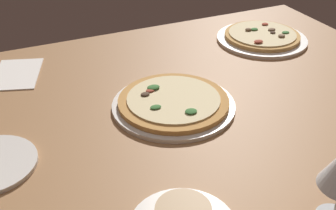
# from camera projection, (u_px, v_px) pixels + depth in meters

# --- Properties ---
(dining_table) EXTENTS (1.50, 1.10, 0.04)m
(dining_table) POSITION_uv_depth(u_px,v_px,m) (162.00, 133.00, 0.96)
(dining_table) COLOR #996B42
(dining_table) RESTS_ON ground
(pizza_main) EXTENTS (0.29, 0.29, 0.03)m
(pizza_main) POSITION_uv_depth(u_px,v_px,m) (173.00, 103.00, 1.01)
(pizza_main) COLOR silver
(pizza_main) RESTS_ON dining_table
(pizza_side) EXTENTS (0.28, 0.28, 0.03)m
(pizza_side) POSITION_uv_depth(u_px,v_px,m) (262.00, 37.00, 1.34)
(pizza_side) COLOR white
(pizza_side) RESTS_ON dining_table
(paper_menu) EXTENTS (0.17, 0.20, 0.00)m
(paper_menu) POSITION_uv_depth(u_px,v_px,m) (17.00, 74.00, 1.15)
(paper_menu) COLOR white
(paper_menu) RESTS_ON dining_table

